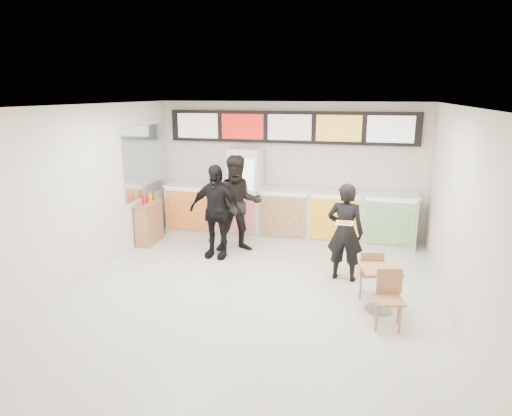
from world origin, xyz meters
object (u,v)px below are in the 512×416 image
(customer_main, at_px, (345,232))
(customer_mid, at_px, (216,211))
(condiment_ledge, at_px, (149,222))
(drinks_fridge, at_px, (245,193))
(customer_left, at_px, (238,204))
(cafe_table, at_px, (380,281))
(service_counter, at_px, (286,214))

(customer_main, height_order, customer_mid, customer_mid)
(customer_mid, relative_size, condiment_ledge, 1.72)
(drinks_fridge, distance_m, condiment_ledge, 2.21)
(customer_main, distance_m, condiment_ledge, 4.35)
(customer_left, relative_size, cafe_table, 1.39)
(service_counter, distance_m, drinks_fridge, 1.03)
(service_counter, xyz_separation_m, customer_main, (1.39, -2.03, 0.29))
(customer_mid, height_order, condiment_ledge, customer_mid)
(customer_left, distance_m, customer_mid, 0.56)
(drinks_fridge, relative_size, customer_left, 1.01)
(condiment_ledge, bearing_deg, service_counter, 19.67)
(customer_main, height_order, cafe_table, customer_main)
(drinks_fridge, height_order, customer_left, drinks_fridge)
(service_counter, relative_size, condiment_ledge, 5.16)
(customer_mid, bearing_deg, cafe_table, -23.51)
(customer_left, distance_m, condiment_ledge, 2.09)
(service_counter, bearing_deg, customer_mid, -127.85)
(drinks_fridge, xyz_separation_m, customer_left, (0.14, -1.05, -0.01))
(service_counter, distance_m, condiment_ledge, 3.00)
(service_counter, xyz_separation_m, customer_left, (-0.80, -1.03, 0.42))
(drinks_fridge, distance_m, customer_main, 3.10)
(service_counter, height_order, customer_mid, customer_mid)
(service_counter, height_order, drinks_fridge, drinks_fridge)
(service_counter, bearing_deg, customer_main, -55.58)
(customer_main, height_order, customer_left, customer_left)
(service_counter, relative_size, drinks_fridge, 2.78)
(customer_mid, relative_size, cafe_table, 1.30)
(cafe_table, xyz_separation_m, condiment_ledge, (-4.79, 2.12, -0.01))
(drinks_fridge, height_order, customer_main, drinks_fridge)
(customer_left, height_order, cafe_table, customer_left)
(customer_main, distance_m, customer_mid, 2.59)
(service_counter, xyz_separation_m, cafe_table, (1.97, -3.13, -0.10))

